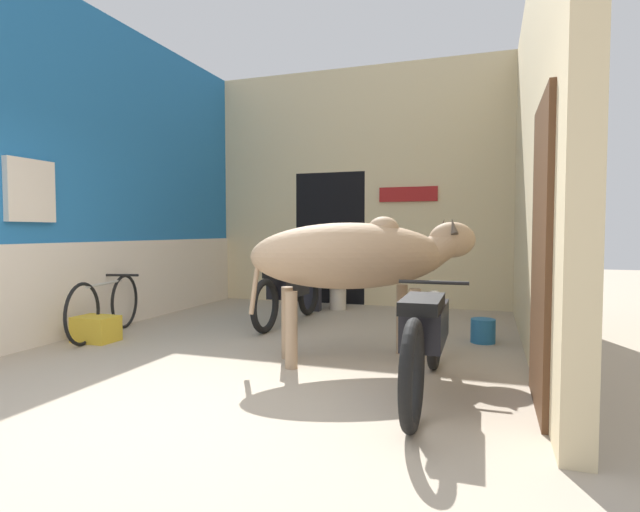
{
  "coord_description": "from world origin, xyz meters",
  "views": [
    {
      "loc": [
        2.07,
        -2.75,
        1.22
      ],
      "look_at": [
        0.34,
        2.35,
        0.95
      ],
      "focal_mm": 28.0,
      "sensor_mm": 36.0,
      "label": 1
    }
  ],
  "objects_px": {
    "bucket": "(483,331)",
    "crate": "(96,329)",
    "plastic_stool": "(338,296)",
    "cow": "(359,257)",
    "bicycle": "(106,306)",
    "motorcycle_near": "(426,333)",
    "shopkeeper_seated": "(314,272)",
    "motorcycle_far": "(289,290)"
  },
  "relations": [
    {
      "from": "bicycle",
      "to": "plastic_stool",
      "type": "xyz_separation_m",
      "value": [
        1.99,
        2.73,
        -0.14
      ]
    },
    {
      "from": "motorcycle_near",
      "to": "bucket",
      "type": "height_order",
      "value": "motorcycle_near"
    },
    {
      "from": "motorcycle_far",
      "to": "crate",
      "type": "relative_size",
      "value": 4.58
    },
    {
      "from": "shopkeeper_seated",
      "to": "cow",
      "type": "bearing_deg",
      "value": -62.7
    },
    {
      "from": "bicycle",
      "to": "shopkeeper_seated",
      "type": "height_order",
      "value": "shopkeeper_seated"
    },
    {
      "from": "motorcycle_near",
      "to": "crate",
      "type": "relative_size",
      "value": 4.84
    },
    {
      "from": "motorcycle_far",
      "to": "plastic_stool",
      "type": "height_order",
      "value": "motorcycle_far"
    },
    {
      "from": "cow",
      "to": "motorcycle_near",
      "type": "bearing_deg",
      "value": -48.58
    },
    {
      "from": "bicycle",
      "to": "crate",
      "type": "xyz_separation_m",
      "value": [
        0.11,
        -0.28,
        -0.21
      ]
    },
    {
      "from": "plastic_stool",
      "to": "crate",
      "type": "xyz_separation_m",
      "value": [
        -1.87,
        -3.0,
        -0.07
      ]
    },
    {
      "from": "motorcycle_far",
      "to": "crate",
      "type": "height_order",
      "value": "motorcycle_far"
    },
    {
      "from": "motorcycle_far",
      "to": "bucket",
      "type": "distance_m",
      "value": 2.48
    },
    {
      "from": "cow",
      "to": "bicycle",
      "type": "height_order",
      "value": "cow"
    },
    {
      "from": "motorcycle_near",
      "to": "crate",
      "type": "distance_m",
      "value": 3.71
    },
    {
      "from": "shopkeeper_seated",
      "to": "bucket",
      "type": "height_order",
      "value": "shopkeeper_seated"
    },
    {
      "from": "shopkeeper_seated",
      "to": "motorcycle_far",
      "type": "bearing_deg",
      "value": -86.56
    },
    {
      "from": "cow",
      "to": "bicycle",
      "type": "relative_size",
      "value": 1.34
    },
    {
      "from": "motorcycle_near",
      "to": "bicycle",
      "type": "relative_size",
      "value": 1.34
    },
    {
      "from": "motorcycle_far",
      "to": "shopkeeper_seated",
      "type": "height_order",
      "value": "shopkeeper_seated"
    },
    {
      "from": "bicycle",
      "to": "plastic_stool",
      "type": "distance_m",
      "value": 3.38
    },
    {
      "from": "motorcycle_near",
      "to": "motorcycle_far",
      "type": "distance_m",
      "value": 3.1
    },
    {
      "from": "plastic_stool",
      "to": "crate",
      "type": "height_order",
      "value": "plastic_stool"
    },
    {
      "from": "plastic_stool",
      "to": "bucket",
      "type": "height_order",
      "value": "plastic_stool"
    },
    {
      "from": "cow",
      "to": "motorcycle_far",
      "type": "bearing_deg",
      "value": 131.33
    },
    {
      "from": "motorcycle_near",
      "to": "plastic_stool",
      "type": "relative_size",
      "value": 5.53
    },
    {
      "from": "shopkeeper_seated",
      "to": "plastic_stool",
      "type": "relative_size",
      "value": 2.88
    },
    {
      "from": "bicycle",
      "to": "crate",
      "type": "bearing_deg",
      "value": -67.61
    },
    {
      "from": "bucket",
      "to": "motorcycle_far",
      "type": "bearing_deg",
      "value": 171.36
    },
    {
      "from": "bicycle",
      "to": "bucket",
      "type": "xyz_separation_m",
      "value": [
        4.14,
        1.03,
        -0.22
      ]
    },
    {
      "from": "motorcycle_far",
      "to": "crate",
      "type": "bearing_deg",
      "value": -133.54
    },
    {
      "from": "motorcycle_far",
      "to": "bicycle",
      "type": "distance_m",
      "value": 2.21
    },
    {
      "from": "bucket",
      "to": "crate",
      "type": "bearing_deg",
      "value": -161.99
    },
    {
      "from": "shopkeeper_seated",
      "to": "plastic_stool",
      "type": "distance_m",
      "value": 0.52
    },
    {
      "from": "plastic_stool",
      "to": "bucket",
      "type": "xyz_separation_m",
      "value": [
        2.16,
        -1.69,
        -0.08
      ]
    },
    {
      "from": "crate",
      "to": "bicycle",
      "type": "bearing_deg",
      "value": 112.39
    },
    {
      "from": "cow",
      "to": "bicycle",
      "type": "distance_m",
      "value": 3.11
    },
    {
      "from": "cow",
      "to": "bucket",
      "type": "relative_size",
      "value": 8.17
    },
    {
      "from": "motorcycle_far",
      "to": "bicycle",
      "type": "bearing_deg",
      "value": -140.6
    },
    {
      "from": "bicycle",
      "to": "bucket",
      "type": "bearing_deg",
      "value": 14.02
    },
    {
      "from": "bucket",
      "to": "cow",
      "type": "bearing_deg",
      "value": -133.9
    },
    {
      "from": "plastic_stool",
      "to": "bucket",
      "type": "relative_size",
      "value": 1.48
    },
    {
      "from": "cow",
      "to": "plastic_stool",
      "type": "distance_m",
      "value": 3.12
    }
  ]
}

